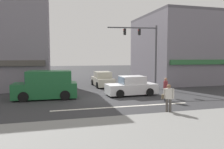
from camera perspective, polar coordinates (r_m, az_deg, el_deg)
name	(u,v)px	position (r m, az deg, el deg)	size (l,w,h in m)	color
ground_plane	(110,97)	(17.31, -0.64, -5.86)	(120.00, 120.00, 0.00)	#333335
lane_marking_stripe	(123,107)	(14.01, 2.95, -8.37)	(9.00, 0.24, 0.01)	silver
sidewalk_curb	(160,131)	(9.54, 12.53, -14.32)	(40.00, 5.00, 0.16)	gray
building_right_corner	(187,49)	(30.32, 19.05, 6.31)	(11.78, 10.92, 8.33)	slate
utility_pole_near_left	(6,45)	(22.77, -25.93, 6.87)	(1.40, 0.22, 8.14)	brown
traffic_light_mast	(146,46)	(21.77, 8.96, 7.28)	(4.85, 0.83, 6.20)	#47474C
sedan_parked_curbside	(131,87)	(18.03, 5.07, -3.17)	(4.17, 2.03, 1.58)	silver
sedan_crossing_center	(103,80)	(23.34, -2.49, -1.36)	(1.94, 4.13, 1.58)	#B7B29E
van_crossing_leftbound	(47,86)	(17.13, -16.70, -2.77)	(4.67, 2.17, 2.11)	#1E6033
pedestrian_foreground_with_bag	(168,97)	(12.40, 14.47, -5.77)	(0.65, 0.50, 1.67)	#4C4742
pedestrian_mid_crossing	(166,88)	(16.04, 13.82, -3.40)	(0.42, 0.43, 1.67)	#333338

